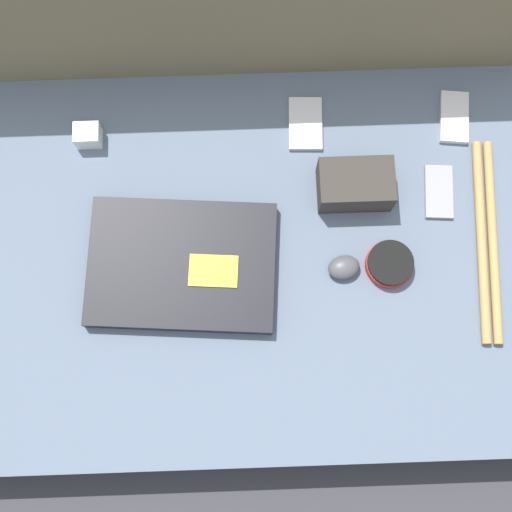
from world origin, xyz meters
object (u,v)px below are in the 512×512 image
object	(u,v)px
phone_silver	(439,192)
camera_pouch	(355,185)
phone_black	(454,117)
charger_brick	(88,136)
speaker_puck	(390,264)
computer_mouse	(344,267)
phone_small	(305,124)
laptop	(182,265)

from	to	relation	value
phone_silver	camera_pouch	world-z (taller)	camera_pouch
phone_black	charger_brick	bearing A→B (deg)	-172.23
speaker_puck	phone_black	size ratio (longest dim) A/B	0.80
speaker_puck	charger_brick	distance (m)	0.63
phone_silver	computer_mouse	bearing A→B (deg)	-139.30
phone_silver	charger_brick	bearing A→B (deg)	172.90
phone_small	charger_brick	bearing A→B (deg)	-175.54
phone_silver	camera_pouch	size ratio (longest dim) A/B	0.78
phone_black	camera_pouch	distance (m)	0.25
phone_small	phone_black	bearing A→B (deg)	2.77
computer_mouse	phone_silver	bearing A→B (deg)	26.02
phone_silver	phone_black	world-z (taller)	phone_black
laptop	charger_brick	xyz separation A→B (m)	(-0.18, 0.26, 0.01)
phone_silver	charger_brick	xyz separation A→B (m)	(-0.67, 0.13, 0.02)
phone_silver	camera_pouch	bearing A→B (deg)	-179.29
computer_mouse	speaker_puck	world-z (taller)	computer_mouse
laptop	phone_small	distance (m)	0.37
phone_silver	camera_pouch	xyz separation A→B (m)	(-0.16, 0.01, 0.03)
computer_mouse	phone_small	bearing A→B (deg)	90.21
charger_brick	phone_small	bearing A→B (deg)	2.28
speaker_puck	camera_pouch	bearing A→B (deg)	111.09
phone_silver	laptop	bearing A→B (deg)	-161.36
speaker_puck	camera_pouch	size ratio (longest dim) A/B	0.64
phone_black	speaker_puck	bearing A→B (deg)	-111.10
speaker_puck	computer_mouse	bearing A→B (deg)	-177.34
camera_pouch	charger_brick	world-z (taller)	camera_pouch
phone_small	camera_pouch	bearing A→B (deg)	-56.39
laptop	camera_pouch	world-z (taller)	camera_pouch
laptop	phone_black	size ratio (longest dim) A/B	3.27
laptop	charger_brick	bearing A→B (deg)	128.63
phone_small	charger_brick	size ratio (longest dim) A/B	2.26
speaker_puck	camera_pouch	world-z (taller)	camera_pouch
laptop	computer_mouse	distance (m)	0.30
computer_mouse	phone_black	world-z (taller)	computer_mouse
laptop	phone_black	xyz separation A→B (m)	(0.54, 0.28, -0.01)
charger_brick	phone_black	bearing A→B (deg)	1.60
charger_brick	camera_pouch	bearing A→B (deg)	-13.52
laptop	speaker_puck	bearing A→B (deg)	2.68
computer_mouse	camera_pouch	distance (m)	0.16
speaker_puck	camera_pouch	xyz separation A→B (m)	(-0.06, 0.15, 0.02)
speaker_puck	charger_brick	size ratio (longest dim) A/B	1.82
phone_silver	phone_small	bearing A→B (deg)	153.21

